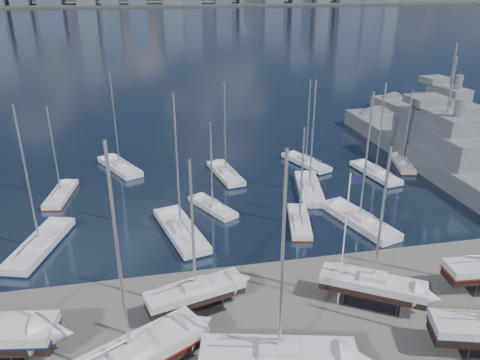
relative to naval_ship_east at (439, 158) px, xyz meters
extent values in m
plane|color=#605E59|center=(-31.01, -30.53, -1.67)|extent=(1400.00, 1400.00, 0.00)
cube|color=#172034|center=(-31.01, 279.47, -1.82)|extent=(1400.00, 600.00, 0.40)
cube|color=#2D332D|center=(-31.01, 539.47, -0.57)|extent=(1400.00, 80.00, 2.20)
cube|color=silver|center=(-45.62, -33.70, 0.88)|extent=(11.45, 8.11, 0.90)
cube|color=maroon|center=(-45.62, -33.70, 0.47)|extent=(11.56, 8.19, 0.18)
cube|color=silver|center=(-45.62, -33.70, 1.59)|extent=(3.38, 3.00, 0.50)
cylinder|color=#B2B2B7|center=(-45.62, -33.70, 8.96)|extent=(0.22, 0.22, 15.24)
cube|color=#2D2D33|center=(-40.30, -26.74, -1.59)|extent=(5.11, 3.32, 0.16)
cube|color=black|center=(-40.30, -26.74, -0.13)|extent=(8.79, 4.21, 0.68)
cube|color=silver|center=(-40.30, -26.74, 0.56)|extent=(8.89, 4.56, 0.68)
cube|color=silver|center=(-40.30, -26.74, 1.15)|extent=(2.44, 1.95, 0.50)
cylinder|color=#B2B2B7|center=(-40.30, -26.74, 6.68)|extent=(0.22, 0.22, 11.56)
cube|color=silver|center=(-35.48, -35.72, 0.84)|extent=(11.37, 5.48, 0.88)
cube|color=#0B1A39|center=(-35.48, -35.72, 0.44)|extent=(11.49, 5.54, 0.18)
cube|color=silver|center=(-35.48, -35.72, 1.53)|extent=(3.09, 2.42, 0.50)
cylinder|color=#B2B2B7|center=(-35.48, -35.72, 8.68)|extent=(0.22, 0.22, 14.80)
cube|color=#2D2D33|center=(-24.96, -28.77, -1.59)|extent=(5.42, 4.55, 0.16)
cube|color=black|center=(-24.96, -28.77, -0.11)|extent=(8.81, 6.59, 0.72)
cube|color=silver|center=(-24.96, -28.77, 0.61)|extent=(9.01, 6.91, 0.72)
cube|color=silver|center=(-24.96, -28.77, 1.22)|extent=(2.72, 2.48, 0.50)
cylinder|color=#B2B2B7|center=(-24.96, -28.77, 7.07)|extent=(0.22, 0.22, 12.20)
cube|color=black|center=(-55.56, -13.22, -1.97)|extent=(5.70, 11.25, 0.88)
cube|color=silver|center=(-55.56, -13.22, -1.10)|extent=(6.14, 11.38, 0.88)
cube|color=#0B1A39|center=(-55.56, -13.22, -1.50)|extent=(6.20, 11.49, 0.18)
cube|color=silver|center=(-55.56, -13.22, -0.41)|extent=(2.56, 3.16, 0.50)
cylinder|color=#B2B2B7|center=(-55.56, -13.22, 6.74)|extent=(0.22, 0.22, 14.80)
cube|color=black|center=(-55.32, 0.11, -1.90)|extent=(3.27, 8.78, 0.69)
cube|color=silver|center=(-55.32, 0.11, -1.21)|extent=(3.62, 8.83, 0.69)
cube|color=maroon|center=(-55.32, 0.11, -1.53)|extent=(3.66, 8.92, 0.14)
cube|color=silver|center=(-55.32, 0.11, -0.62)|extent=(1.74, 2.33, 0.50)
cylinder|color=#B2B2B7|center=(-55.32, 0.11, 4.92)|extent=(0.22, 0.22, 11.57)
cube|color=black|center=(-48.02, 8.79, -1.95)|extent=(6.74, 10.13, 0.81)
cube|color=silver|center=(-48.02, 8.79, -1.13)|extent=(7.12, 10.32, 0.81)
cube|color=silver|center=(-48.02, 8.79, -0.48)|extent=(2.67, 3.03, 0.50)
cylinder|color=#B2B2B7|center=(-48.02, 8.79, 6.11)|extent=(0.22, 0.22, 13.68)
cube|color=black|center=(-40.50, -13.14, -1.98)|extent=(5.30, 11.55, 0.90)
cube|color=silver|center=(-40.50, -13.14, -1.08)|extent=(5.76, 11.66, 0.90)
cube|color=#0B1A39|center=(-40.50, -13.14, -1.50)|extent=(5.81, 11.78, 0.18)
cube|color=silver|center=(-40.50, -13.14, -0.38)|extent=(2.51, 3.18, 0.50)
cylinder|color=#B2B2B7|center=(-40.50, -13.14, 6.95)|extent=(0.22, 0.22, 15.17)
cube|color=black|center=(-36.08, -7.49, -1.87)|extent=(5.30, 7.88, 0.63)
cube|color=silver|center=(-36.08, -7.49, -1.24)|extent=(5.60, 8.03, 0.63)
cube|color=silver|center=(-36.08, -7.49, -0.68)|extent=(2.09, 2.36, 0.50)
cylinder|color=#B2B2B7|center=(-36.08, -7.49, 4.41)|extent=(0.22, 0.22, 10.67)
cube|color=black|center=(-32.64, 2.89, -1.93)|extent=(3.95, 9.93, 0.77)
cube|color=silver|center=(-32.64, 2.89, -1.16)|extent=(4.35, 10.00, 0.77)
cube|color=#0B1A39|center=(-32.64, 2.89, -1.51)|extent=(4.40, 10.10, 0.15)
cube|color=silver|center=(-32.64, 2.89, -0.52)|extent=(2.02, 2.66, 0.50)
cylinder|color=#B2B2B7|center=(-32.64, 2.89, 5.76)|extent=(0.22, 0.22, 13.06)
cube|color=black|center=(-26.60, -13.42, -1.89)|extent=(3.78, 8.49, 0.66)
cube|color=silver|center=(-26.60, -13.42, -1.23)|extent=(4.12, 8.57, 0.66)
cube|color=maroon|center=(-26.60, -13.42, -1.53)|extent=(4.16, 8.65, 0.13)
cube|color=silver|center=(-26.60, -13.42, -0.64)|extent=(1.82, 2.32, 0.50)
cylinder|color=#B2B2B7|center=(-26.60, -13.42, 4.68)|extent=(0.22, 0.22, 11.15)
cube|color=black|center=(-22.41, -4.81, -1.96)|extent=(4.62, 10.88, 0.85)
cube|color=silver|center=(-22.41, -4.81, -1.11)|extent=(5.06, 10.97, 0.85)
cube|color=silver|center=(-22.41, -4.81, -0.44)|extent=(2.28, 2.95, 0.50)
cylinder|color=#B2B2B7|center=(-22.41, -4.81, 6.46)|extent=(0.22, 0.22, 14.29)
cube|color=black|center=(-19.55, 5.03, -1.92)|extent=(5.43, 9.40, 0.74)
cube|color=silver|center=(-19.55, 5.03, -1.18)|extent=(5.79, 9.54, 0.74)
cube|color=#0B1A39|center=(-19.55, 5.03, -1.52)|extent=(5.85, 9.63, 0.15)
cube|color=silver|center=(-19.55, 5.03, -0.56)|extent=(2.29, 2.72, 0.50)
cylinder|color=#B2B2B7|center=(-19.55, 5.03, 5.42)|extent=(0.22, 0.22, 12.46)
cube|color=black|center=(-19.63, -14.72, -1.97)|extent=(5.59, 11.25, 0.88)
cube|color=silver|center=(-19.63, -14.72, -1.10)|extent=(6.03, 11.38, 0.88)
cube|color=silver|center=(-19.63, -14.72, -0.41)|extent=(2.54, 3.15, 0.50)
cylinder|color=#B2B2B7|center=(-19.63, -14.72, 6.74)|extent=(0.22, 0.22, 14.79)
cube|color=black|center=(-10.92, -1.20, -1.93)|extent=(3.82, 9.75, 0.76)
cube|color=silver|center=(-10.92, -1.20, -1.17)|extent=(4.21, 9.81, 0.76)
cube|color=#0B1A39|center=(-10.92, -1.20, -1.51)|extent=(4.25, 9.91, 0.15)
cube|color=silver|center=(-10.92, -1.20, -0.54)|extent=(1.97, 2.61, 0.50)
cylinder|color=#B2B2B7|center=(-10.92, -1.20, 5.63)|extent=(0.22, 0.22, 12.83)
cube|color=black|center=(-4.98, 1.74, -1.88)|extent=(4.02, 8.43, 0.66)
cube|color=silver|center=(-4.98, 1.74, -1.23)|extent=(4.35, 8.52, 0.66)
cube|color=maroon|center=(-4.98, 1.74, -1.53)|extent=(4.40, 8.60, 0.13)
cube|color=silver|center=(-4.98, 1.74, -0.65)|extent=(1.86, 2.34, 0.50)
cylinder|color=#B2B2B7|center=(-4.98, 1.74, 4.64)|extent=(0.22, 0.22, 11.07)
cube|color=slate|center=(0.00, -0.07, -1.15)|extent=(8.59, 51.96, 4.67)
cube|color=slate|center=(0.00, -0.07, 2.98)|extent=(6.74, 18.21, 3.60)
cube|color=slate|center=(0.00, -0.07, 5.98)|extent=(5.04, 10.41, 2.40)
cube|color=slate|center=(-0.03, 5.12, 7.68)|extent=(5.84, 5.22, 1.20)
cylinder|color=#B2B2B7|center=(0.00, -0.07, 11.18)|extent=(0.30, 0.30, 8.00)
cube|color=slate|center=(12.81, 18.30, -1.25)|extent=(10.91, 42.18, 3.75)
cube|color=slate|center=(12.81, 18.30, 2.43)|extent=(6.81, 15.07, 3.60)
cube|color=slate|center=(12.81, 18.30, 5.43)|extent=(4.84, 8.71, 2.40)
cube|color=slate|center=(12.38, 22.45, 7.13)|extent=(5.07, 4.63, 1.20)
cylinder|color=#B2B2B7|center=(12.81, 18.30, 10.63)|extent=(0.30, 0.30, 8.00)
cylinder|color=white|center=(-27.78, -28.15, 4.61)|extent=(0.12, 0.12, 12.56)
cube|color=#18143E|center=(-27.26, -28.15, 10.26)|extent=(1.05, 0.05, 0.73)
camera|label=1|loc=(-43.05, -59.88, 24.81)|focal=35.00mm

